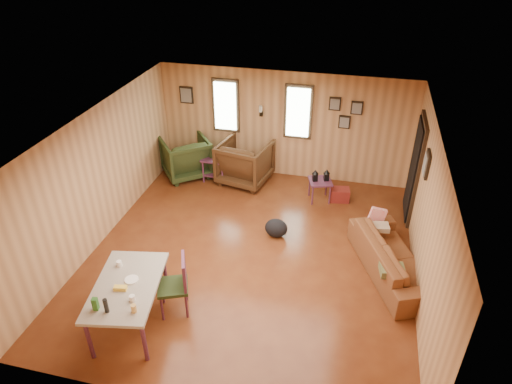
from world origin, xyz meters
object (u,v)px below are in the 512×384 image
at_px(sofa, 395,253).
at_px(recliner_green, 186,155).
at_px(end_table, 216,164).
at_px(side_table, 320,179).
at_px(dining_table, 127,289).
at_px(recliner_brown, 245,160).

height_order(sofa, recliner_green, recliner_green).
height_order(end_table, side_table, side_table).
bearing_deg(dining_table, recliner_brown, 72.49).
height_order(sofa, dining_table, dining_table).
distance_m(sofa, recliner_brown, 3.95).
distance_m(recliner_brown, side_table, 1.75).
relative_size(recliner_brown, recliner_green, 1.05).
xyz_separation_m(recliner_green, dining_table, (0.83, -4.39, 0.18)).
bearing_deg(side_table, end_table, 172.48).
xyz_separation_m(recliner_brown, dining_table, (-0.54, -4.42, 0.15)).
height_order(side_table, dining_table, dining_table).
bearing_deg(sofa, dining_table, 95.66).
xyz_separation_m(recliner_brown, side_table, (1.70, -0.39, -0.04)).
height_order(recliner_green, side_table, recliner_green).
height_order(sofa, side_table, sofa).
bearing_deg(dining_table, side_table, 50.33).
relative_size(side_table, dining_table, 0.45).
bearing_deg(sofa, recliner_green, 39.27).
bearing_deg(recliner_green, sofa, 113.73).
bearing_deg(recliner_brown, sofa, 154.40).
bearing_deg(recliner_green, side_table, 134.43).
distance_m(end_table, side_table, 2.38).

